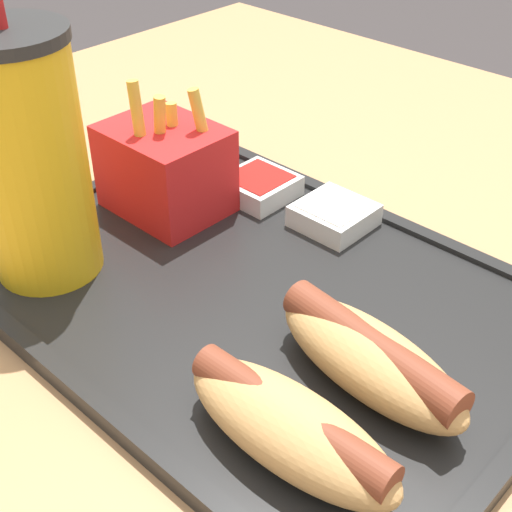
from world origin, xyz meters
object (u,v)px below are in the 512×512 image
hot_dog_far (290,427)px  hot_dog_near (370,357)px  sauce_cup_mayo (334,215)px  sauce_cup_ketchup (259,186)px  fries_carton (166,168)px  soda_cup (30,159)px

hot_dog_far → hot_dog_near: bearing=-90.0°
sauce_cup_mayo → sauce_cup_ketchup: 0.08m
fries_carton → sauce_cup_mayo: 0.14m
soda_cup → sauce_cup_ketchup: bearing=-103.4°
fries_carton → sauce_cup_ketchup: size_ratio=2.07×
hot_dog_near → sauce_cup_ketchup: hot_dog_near is taller
soda_cup → hot_dog_near: size_ratio=1.49×
soda_cup → hot_dog_far: soda_cup is taller
soda_cup → hot_dog_near: soda_cup is taller
hot_dog_near → soda_cup: bearing=14.3°
soda_cup → hot_dog_near: 0.26m
hot_dog_near → sauce_cup_mayo: bearing=-45.3°
hot_dog_far → sauce_cup_mayo: hot_dog_far is taller
hot_dog_far → sauce_cup_ketchup: 0.27m
hot_dog_far → fries_carton: (0.24, -0.12, 0.02)m
sauce_cup_ketchup → hot_dog_near: bearing=149.4°
fries_carton → sauce_cup_mayo: bearing=-148.1°
soda_cup → sauce_cup_ketchup: (-0.04, -0.18, -0.08)m
hot_dog_far → sauce_cup_ketchup: size_ratio=2.50×
soda_cup → hot_dog_far: bearing=177.7°
soda_cup → sauce_cup_mayo: (-0.12, -0.19, -0.08)m
sauce_cup_ketchup → soda_cup: bearing=76.6°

